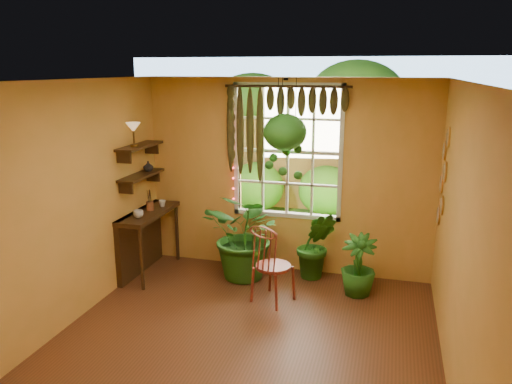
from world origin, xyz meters
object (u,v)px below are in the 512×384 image
windsor_chair (272,276)px  potted_plant_mid (316,245)px  hanging_basket (285,138)px  potted_plant_left (247,235)px  counter_ledge (143,235)px

windsor_chair → potted_plant_mid: 0.96m
potted_plant_mid → hanging_basket: (-0.42, -0.16, 1.47)m
windsor_chair → potted_plant_left: size_ratio=0.94×
counter_ledge → windsor_chair: (1.97, -0.43, -0.22)m
potted_plant_mid → hanging_basket: 1.54m
hanging_basket → potted_plant_left: bearing=-167.9°
windsor_chair → potted_plant_left: (-0.49, 0.60, 0.28)m
counter_ledge → potted_plant_left: (1.48, 0.17, 0.07)m
windsor_chair → potted_plant_mid: (0.41, 0.86, 0.14)m
counter_ledge → windsor_chair: bearing=-12.4°
counter_ledge → potted_plant_mid: 2.41m
windsor_chair → hanging_basket: 1.76m
potted_plant_left → hanging_basket: hanging_basket is taller
counter_ledge → windsor_chair: 2.02m
counter_ledge → potted_plant_mid: potted_plant_mid is taller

